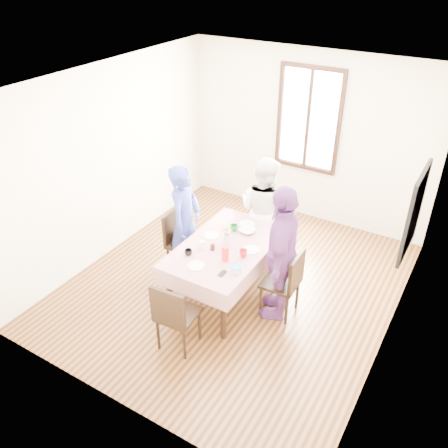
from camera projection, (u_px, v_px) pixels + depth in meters
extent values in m
plane|color=#321B0D|center=(235.00, 284.00, 6.35)|extent=(4.50, 4.50, 0.00)
plane|color=#EFE2C1|center=(307.00, 138.00, 7.29)|extent=(4.00, 0.00, 4.00)
plane|color=#EFE2C1|center=(406.00, 243.00, 4.77)|extent=(0.00, 4.50, 4.50)
cube|color=black|center=(309.00, 120.00, 7.12)|extent=(1.02, 0.06, 1.62)
cube|color=white|center=(309.00, 119.00, 7.13)|extent=(0.90, 0.02, 1.50)
cube|color=red|center=(415.00, 213.00, 4.89)|extent=(0.04, 0.76, 0.96)
cube|color=black|center=(226.00, 271.00, 5.98)|extent=(0.88, 1.51, 0.75)
cube|color=#5C000D|center=(226.00, 246.00, 5.79)|extent=(1.00, 1.63, 0.01)
cube|color=black|center=(185.00, 244.00, 6.37)|extent=(0.45, 0.45, 0.91)
cube|color=black|center=(280.00, 282.00, 5.65)|extent=(0.43, 0.43, 0.91)
cube|color=black|center=(263.00, 228.00, 6.71)|extent=(0.47, 0.47, 0.91)
cube|color=black|center=(178.00, 314.00, 5.18)|extent=(0.45, 0.45, 0.91)
imported|color=navy|center=(185.00, 222.00, 6.18)|extent=(0.48, 0.64, 1.61)
imported|color=white|center=(263.00, 210.00, 6.53)|extent=(0.82, 0.68, 1.55)
imported|color=#6A337C|center=(281.00, 253.00, 5.44)|extent=(0.68, 1.10, 1.75)
imported|color=black|center=(188.00, 252.00, 5.59)|extent=(0.11, 0.11, 0.07)
imported|color=red|center=(243.00, 253.00, 5.56)|extent=(0.14, 0.14, 0.09)
imported|color=#0C7226|center=(234.00, 228.00, 6.06)|extent=(0.14, 0.14, 0.08)
imported|color=white|center=(247.00, 231.00, 6.03)|extent=(0.22, 0.22, 0.05)
cube|color=red|center=(225.00, 254.00, 5.46)|extent=(0.06, 0.06, 0.19)
cylinder|color=white|center=(236.00, 269.00, 5.32)|extent=(0.11, 0.11, 0.06)
cylinder|color=black|center=(213.00, 247.00, 5.68)|extent=(0.06, 0.06, 0.08)
cylinder|color=silver|center=(202.00, 245.00, 5.70)|extent=(0.07, 0.07, 0.10)
cube|color=black|center=(222.00, 273.00, 5.29)|extent=(0.06, 0.13, 0.01)
cylinder|color=silver|center=(227.00, 241.00, 5.76)|extent=(0.06, 0.06, 0.13)
cylinder|color=white|center=(211.00, 236.00, 5.97)|extent=(0.20, 0.20, 0.01)
cylinder|color=white|center=(251.00, 250.00, 5.69)|extent=(0.20, 0.20, 0.01)
cylinder|color=white|center=(247.00, 224.00, 6.21)|extent=(0.20, 0.20, 0.01)
cylinder|color=white|center=(196.00, 266.00, 5.41)|extent=(0.20, 0.20, 0.01)
cylinder|color=blue|center=(236.00, 267.00, 5.30)|extent=(0.12, 0.12, 0.01)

